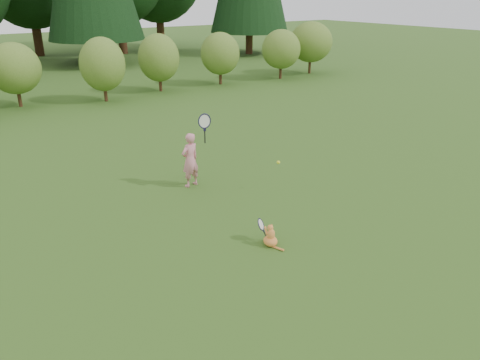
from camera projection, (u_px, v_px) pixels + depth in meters
ground at (255, 229)px, 8.98m from camera, size 100.00×100.00×0.00m
shrub_row at (61, 69)px, 18.39m from camera, size 28.00×3.00×2.80m
child at (191, 159)px, 10.72m from camera, size 0.73×0.41×1.92m
cat at (270, 234)px, 8.34m from camera, size 0.33×0.63×0.55m
tennis_ball at (278, 162)px, 10.46m from camera, size 0.08×0.08×0.08m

